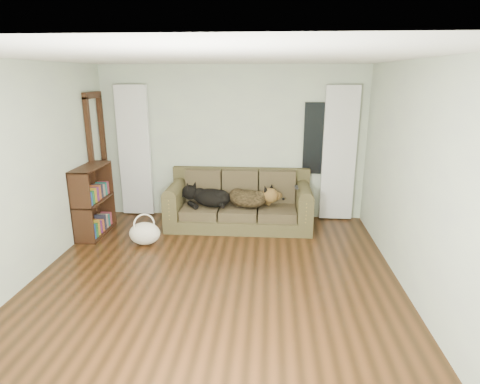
# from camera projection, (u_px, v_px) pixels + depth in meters

# --- Properties ---
(floor) EXTENTS (5.00, 5.00, 0.00)m
(floor) POSITION_uv_depth(u_px,v_px,m) (214.00, 284.00, 4.84)
(floor) COLOR black
(floor) RESTS_ON ground
(ceiling) EXTENTS (5.00, 5.00, 0.00)m
(ceiling) POSITION_uv_depth(u_px,v_px,m) (209.00, 57.00, 4.11)
(ceiling) COLOR white
(ceiling) RESTS_ON ground
(wall_back) EXTENTS (4.50, 0.04, 2.60)m
(wall_back) POSITION_uv_depth(u_px,v_px,m) (233.00, 143.00, 6.86)
(wall_back) COLOR beige
(wall_back) RESTS_ON ground
(wall_left) EXTENTS (0.04, 5.00, 2.60)m
(wall_left) POSITION_uv_depth(u_px,v_px,m) (19.00, 176.00, 4.63)
(wall_left) COLOR beige
(wall_left) RESTS_ON ground
(wall_right) EXTENTS (0.04, 5.00, 2.60)m
(wall_right) POSITION_uv_depth(u_px,v_px,m) (419.00, 184.00, 4.31)
(wall_right) COLOR beige
(wall_right) RESTS_ON ground
(curtain_left) EXTENTS (0.55, 0.08, 2.25)m
(curtain_left) POSITION_uv_depth(u_px,v_px,m) (135.00, 151.00, 6.95)
(curtain_left) COLOR white
(curtain_left) RESTS_ON ground
(curtain_right) EXTENTS (0.55, 0.08, 2.25)m
(curtain_right) POSITION_uv_depth(u_px,v_px,m) (339.00, 154.00, 6.70)
(curtain_right) COLOR white
(curtain_right) RESTS_ON ground
(window_pane) EXTENTS (0.50, 0.03, 1.20)m
(window_pane) POSITION_uv_depth(u_px,v_px,m) (318.00, 139.00, 6.70)
(window_pane) COLOR black
(window_pane) RESTS_ON wall_back
(door_casing) EXTENTS (0.07, 0.60, 2.10)m
(door_casing) POSITION_uv_depth(u_px,v_px,m) (99.00, 161.00, 6.66)
(door_casing) COLOR black
(door_casing) RESTS_ON ground
(sofa) EXTENTS (2.35, 1.01, 0.96)m
(sofa) POSITION_uv_depth(u_px,v_px,m) (239.00, 200.00, 6.59)
(sofa) COLOR #443B25
(sofa) RESTS_ON floor
(dog_black_lab) EXTENTS (0.82, 0.74, 0.29)m
(dog_black_lab) POSITION_uv_depth(u_px,v_px,m) (209.00, 198.00, 6.61)
(dog_black_lab) COLOR black
(dog_black_lab) RESTS_ON sofa
(dog_shepherd) EXTENTS (0.84, 0.74, 0.31)m
(dog_shepherd) POSITION_uv_depth(u_px,v_px,m) (250.00, 198.00, 6.54)
(dog_shepherd) COLOR black
(dog_shepherd) RESTS_ON sofa
(tv_remote) EXTENTS (0.05, 0.17, 0.02)m
(tv_remote) POSITION_uv_depth(u_px,v_px,m) (296.00, 187.00, 6.29)
(tv_remote) COLOR black
(tv_remote) RESTS_ON sofa
(tote_bag) EXTENTS (0.52, 0.44, 0.33)m
(tote_bag) POSITION_uv_depth(u_px,v_px,m) (145.00, 234.00, 5.94)
(tote_bag) COLOR silver
(tote_bag) RESTS_ON floor
(bookshelf) EXTENTS (0.41, 0.90, 1.09)m
(bookshelf) POSITION_uv_depth(u_px,v_px,m) (94.00, 203.00, 6.25)
(bookshelf) COLOR black
(bookshelf) RESTS_ON floor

